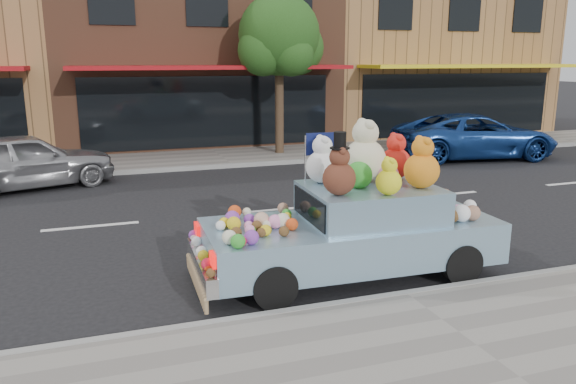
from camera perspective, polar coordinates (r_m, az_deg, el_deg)
name	(u,v)px	position (r m, az deg, el deg)	size (l,w,h in m)	color
ground	(286,209)	(12.16, -0.23, -1.74)	(120.00, 120.00, 0.00)	black
near_sidewalk	(476,350)	(6.73, 18.60, -14.97)	(60.00, 3.00, 0.12)	gray
far_sidewalk	(221,158)	(18.28, -6.84, 3.50)	(60.00, 3.00, 0.12)	gray
near_kerb	(406,296)	(7.83, 11.87, -10.33)	(60.00, 0.12, 0.13)	gray
far_kerb	(232,166)	(16.84, -5.74, 2.69)	(60.00, 0.12, 0.13)	gray
storefront_mid	(189,46)	(23.39, -10.07, 14.36)	(10.00, 9.80, 7.30)	brown
storefront_right	(409,48)	(26.89, 12.15, 14.12)	(10.00, 9.80, 7.30)	#996C40
street_tree	(279,42)	(18.60, -0.87, 15.00)	(3.00, 2.70, 5.22)	#38281C
car_silver	(25,161)	(15.34, -25.13, 2.89)	(1.68, 4.18, 1.43)	#9D9DA1
car_blue	(475,136)	(19.29, 18.46, 5.42)	(2.40, 5.20, 1.45)	navy
art_car	(354,222)	(8.37, 6.75, -3.05)	(4.54, 1.90, 2.30)	black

